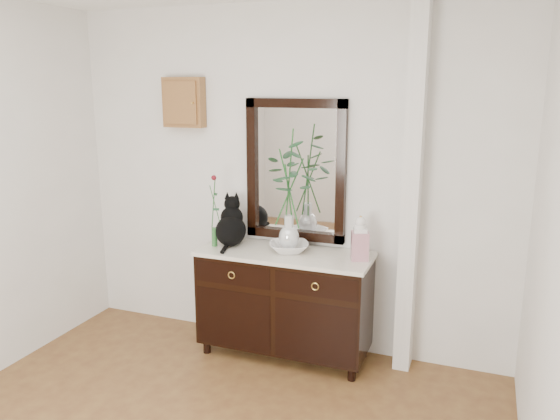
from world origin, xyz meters
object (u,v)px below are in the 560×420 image
at_px(sideboard, 285,298).
at_px(lotus_bowl, 289,247).
at_px(ginger_jar, 360,238).
at_px(cat, 231,221).

relative_size(sideboard, lotus_bowl, 4.45).
height_order(lotus_bowl, ginger_jar, ginger_jar).
xyz_separation_m(cat, ginger_jar, (1.04, -0.00, -0.03)).
relative_size(sideboard, ginger_jar, 4.03).
height_order(sideboard, cat, cat).
distance_m(lotus_bowl, ginger_jar, 0.56).
height_order(sideboard, ginger_jar, ginger_jar).
height_order(cat, lotus_bowl, cat).
bearing_deg(lotus_bowl, sideboard, -151.67).
bearing_deg(cat, lotus_bowl, -16.95).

